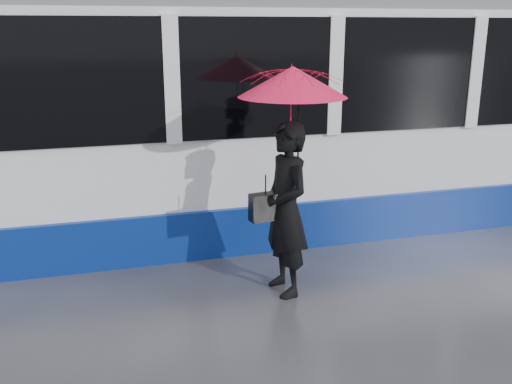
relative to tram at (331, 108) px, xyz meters
name	(u,v)px	position (x,y,z in m)	size (l,w,h in m)	color
ground	(192,309)	(-2.56, -2.50, -1.64)	(90.00, 90.00, 0.00)	#2B2B30
rails	(162,228)	(-2.56, 0.00, -1.63)	(34.00, 1.51, 0.02)	#3F3D38
tram	(331,108)	(0.00, 0.00, 0.00)	(26.00, 2.56, 3.35)	white
woman	(286,210)	(-1.51, -2.37, -0.70)	(0.68, 0.45, 1.87)	black
umbrella	(292,103)	(-1.46, -2.37, 0.41)	(1.24, 1.24, 1.26)	#E91373
handbag	(265,207)	(-1.73, -2.35, -0.66)	(0.35, 0.19, 0.47)	black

